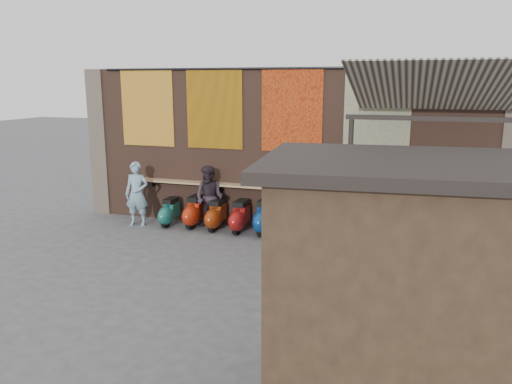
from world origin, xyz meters
TOP-DOWN VIEW (x-y plane):
  - ground at (0.00, 0.00)m, footprint 70.00×70.00m
  - brick_wall at (0.00, 2.70)m, footprint 10.00×0.40m
  - pier_left at (-5.20, 2.70)m, footprint 0.50×0.50m
  - pier_right at (5.20, 2.70)m, footprint 0.50×0.50m
  - eating_counter at (0.00, 2.33)m, footprint 8.00×0.32m
  - shelf_box at (0.78, 2.30)m, footprint 0.65×0.29m
  - tapestry_redgold at (-3.60, 2.48)m, footprint 1.50×0.02m
  - tapestry_sun at (-1.70, 2.48)m, footprint 1.50×0.02m
  - tapestry_orange at (0.30, 2.48)m, footprint 1.50×0.02m
  - tapestry_multi at (2.30, 2.48)m, footprint 1.50×0.02m
  - hang_rail at (0.00, 2.47)m, footprint 9.50×0.06m
  - scooter_stool_0 at (-2.78, 1.96)m, footprint 0.34×0.75m
  - scooter_stool_1 at (-2.11, 2.05)m, footprint 0.38×0.84m
  - scooter_stool_2 at (-1.49, 1.97)m, footprint 0.36×0.81m
  - scooter_stool_3 at (-0.85, 1.97)m, footprint 0.37×0.83m
  - scooter_stool_4 at (-0.23, 2.02)m, footprint 0.40×0.89m
  - scooter_stool_5 at (0.44, 2.03)m, footprint 0.33×0.72m
  - scooter_stool_6 at (0.99, 2.02)m, footprint 0.35×0.77m
  - scooter_stool_7 at (1.63, 1.98)m, footprint 0.37×0.81m
  - scooter_stool_8 at (2.33, 2.02)m, footprint 0.32×0.72m
  - diner_left at (-3.59, 1.73)m, footprint 0.67×0.50m
  - diner_right at (-1.68, 2.00)m, footprint 0.89×0.75m
  - shopper_navy at (2.71, 0.96)m, footprint 1.16×1.04m
  - shopper_grey at (3.22, -0.77)m, footprint 1.25×0.87m
  - shopper_tan at (3.10, 0.20)m, footprint 0.97×0.97m
  - market_stall at (3.08, -4.10)m, footprint 2.73×2.14m
  - stall_roof at (3.08, -4.10)m, footprint 3.06×2.45m
  - stall_sign at (3.00, -3.11)m, footprint 1.20×0.14m
  - stall_shelf at (3.00, -3.11)m, footprint 2.14×0.28m
  - awning_canvas at (3.50, 0.90)m, footprint 3.20×3.28m
  - awning_ledger at (3.50, 2.49)m, footprint 3.30×0.08m
  - awning_header at (3.50, -0.60)m, footprint 3.00×0.08m
  - awning_post_left at (2.10, -0.60)m, footprint 0.09×0.09m

SIDE VIEW (x-z plane):
  - ground at x=0.00m, z-range 0.00..0.00m
  - scooter_stool_8 at x=2.33m, z-range 0.00..0.68m
  - scooter_stool_5 at x=0.44m, z-range 0.00..0.69m
  - scooter_stool_0 at x=-2.78m, z-range 0.00..0.71m
  - scooter_stool_6 at x=0.99m, z-range 0.00..0.73m
  - scooter_stool_2 at x=-1.49m, z-range 0.00..0.77m
  - scooter_stool_7 at x=1.63m, z-range 0.00..0.77m
  - scooter_stool_3 at x=-0.85m, z-range 0.00..0.78m
  - scooter_stool_1 at x=-2.11m, z-range 0.00..0.80m
  - scooter_stool_4 at x=-0.23m, z-range 0.00..0.85m
  - diner_right at x=-1.68m, z-range 0.00..1.62m
  - diner_left at x=-3.59m, z-range 0.00..1.67m
  - shopper_tan at x=3.10m, z-range 0.00..1.71m
  - shopper_grey at x=3.22m, z-range 0.00..1.77m
  - shopper_navy at x=2.71m, z-range 0.00..1.89m
  - stall_shelf at x=3.00m, z-range 0.99..1.05m
  - eating_counter at x=0.00m, z-range 1.08..1.12m
  - shelf_box at x=0.78m, z-range 1.12..1.37m
  - market_stall at x=3.08m, z-range 0.00..2.79m
  - awning_post_left at x=2.10m, z-range 0.00..3.10m
  - brick_wall at x=0.00m, z-range 0.00..4.00m
  - pier_left at x=-5.20m, z-range 0.00..4.00m
  - pier_right at x=5.20m, z-range 0.00..4.00m
  - stall_sign at x=3.00m, z-range 1.77..2.27m
  - stall_roof at x=3.08m, z-range 2.79..2.91m
  - tapestry_redgold at x=-3.60m, z-range 2.00..4.00m
  - tapestry_sun at x=-1.70m, z-range 2.00..4.00m
  - tapestry_orange at x=0.30m, z-range 2.00..4.00m
  - tapestry_multi at x=2.30m, z-range 2.00..4.00m
  - awning_header at x=3.50m, z-range 3.04..3.12m
  - awning_canvas at x=3.50m, z-range 3.07..4.03m
  - awning_ledger at x=3.50m, z-range 3.89..4.01m
  - hang_rail at x=0.00m, z-range 3.95..4.01m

